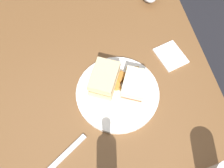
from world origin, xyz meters
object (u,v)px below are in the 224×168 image
napkin (171,56)px  fork (63,157)px  plate (118,93)px  sandwich_half_left (134,86)px  sandwich_half_right (104,79)px

napkin → fork: napkin is taller
plate → sandwich_half_left: size_ratio=2.29×
napkin → fork: size_ratio=0.61×
sandwich_half_right → fork: (-0.21, 0.17, -0.05)m
sandwich_half_right → napkin: sandwich_half_right is taller
sandwich_half_left → fork: size_ratio=0.69×
napkin → plate: bearing=115.8°
sandwich_half_left → sandwich_half_right: 0.10m
sandwich_half_right → napkin: size_ratio=1.29×
sandwich_half_right → fork: bearing=141.2°
sandwich_half_left → fork: (-0.17, 0.26, -0.05)m
plate → sandwich_half_left: bearing=-94.6°
sandwich_half_right → fork: 0.28m
plate → fork: plate is taller
sandwich_half_right → napkin: (0.07, -0.26, -0.05)m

